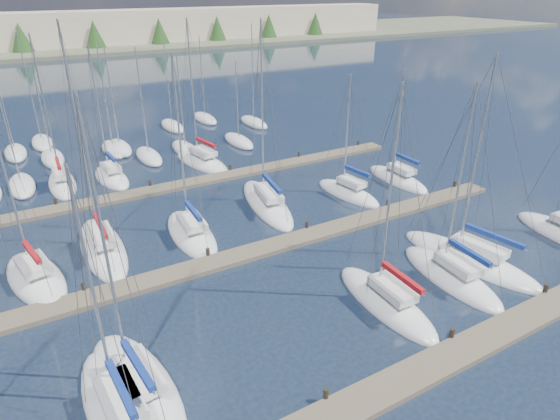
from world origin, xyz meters
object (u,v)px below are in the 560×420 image
sailboat_f (469,259)px  sailboat_h (36,278)px  sailboat_p (202,161)px  sailboat_d (386,302)px  sailboat_o (112,177)px  sailboat_c (135,388)px  sailboat_l (348,193)px  sailboat_b (121,411)px  sailboat_k (267,203)px  sailboat_n (62,183)px  sailboat_m (398,179)px  sailboat_e (451,276)px  sailboat_i (103,247)px  sailboat_j (191,233)px

sailboat_f → sailboat_h: bearing=144.3°
sailboat_h → sailboat_p: size_ratio=0.87×
sailboat_d → sailboat_o: size_ratio=1.03×
sailboat_d → sailboat_c: sailboat_c is taller
sailboat_l → sailboat_f: (0.35, -13.01, -0.00)m
sailboat_b → sailboat_k: 22.19m
sailboat_h → sailboat_n: sailboat_n is taller
sailboat_l → sailboat_n: size_ratio=0.80×
sailboat_m → sailboat_n: 31.55m
sailboat_k → sailboat_n: 19.65m
sailboat_l → sailboat_k: (-7.31, 1.70, 0.00)m
sailboat_p → sailboat_d: (0.63, -27.95, 0.00)m
sailboat_o → sailboat_e: bearing=-67.1°
sailboat_k → sailboat_n: bearing=147.6°
sailboat_h → sailboat_d: (17.63, -12.95, 0.01)m
sailboat_k → sailboat_f: 16.58m
sailboat_h → sailboat_m: bearing=-9.3°
sailboat_k → sailboat_n: (-14.54, 13.23, 0.02)m
sailboat_i → sailboat_h: bearing=-156.9°
sailboat_l → sailboat_e: (-2.36, -13.83, 0.00)m
sailboat_b → sailboat_m: bearing=21.8°
sailboat_m → sailboat_d: size_ratio=0.81×
sailboat_i → sailboat_j: (6.16, -1.20, -0.01)m
sailboat_b → sailboat_d: (15.30, 0.17, 0.01)m
sailboat_h → sailboat_b: bearing=-91.2°
sailboat_h → sailboat_p: bearing=30.1°
sailboat_e → sailboat_c: size_ratio=0.91×
sailboat_f → sailboat_d: size_ratio=1.05×
sailboat_l → sailboat_k: size_ratio=0.72×
sailboat_l → sailboat_b: bearing=-156.3°
sailboat_o → sailboat_c: bearing=-105.0°
sailboat_k → sailboat_o: 16.20m
sailboat_b → sailboat_i: bearing=77.7°
sailboat_p → sailboat_i: bearing=-143.7°
sailboat_o → sailboat_f: bearing=-62.2°
sailboat_b → sailboat_j: bearing=54.8°
sailboat_m → sailboat_l: bearing=-176.7°
sailboat_e → sailboat_m: 16.44m
sailboat_j → sailboat_k: bearing=17.1°
sailboat_m → sailboat_p: sailboat_p is taller
sailboat_h → sailboat_f: size_ratio=0.91×
sailboat_i → sailboat_f: (21.25, -14.00, -0.01)m
sailboat_p → sailboat_n: (-13.49, 0.77, 0.02)m
sailboat_i → sailboat_o: bearing=76.3°
sailboat_e → sailboat_j: bearing=136.3°
sailboat_k → sailboat_e: sailboat_k is taller
sailboat_b → sailboat_n: size_ratio=0.87×
sailboat_o → sailboat_d: bearing=-76.2°
sailboat_e → sailboat_j: sailboat_j is taller
sailboat_i → sailboat_b: bearing=-97.4°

